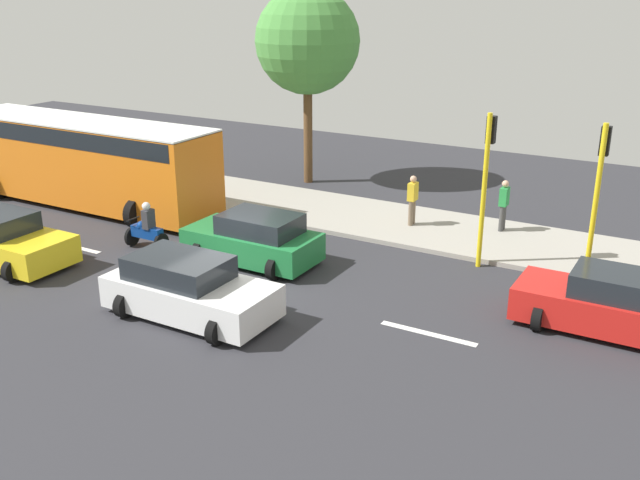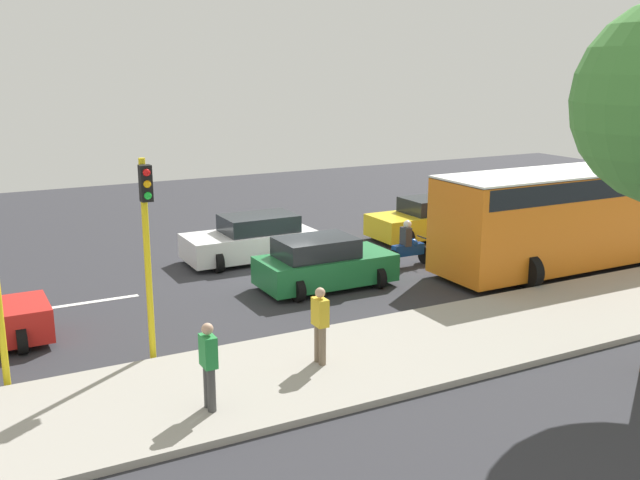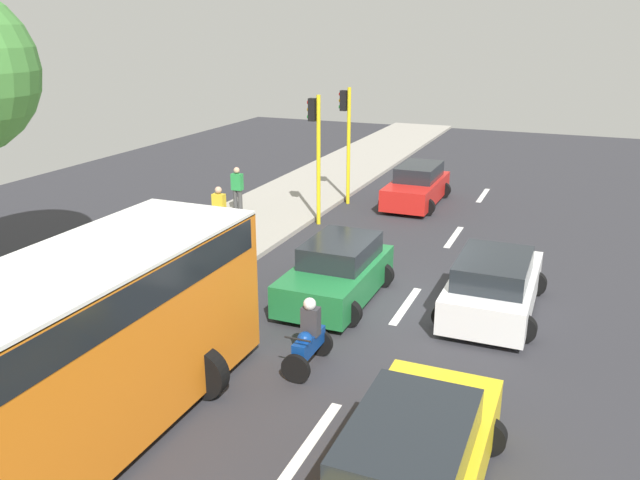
{
  "view_description": "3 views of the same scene",
  "coord_description": "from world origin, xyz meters",
  "px_view_note": "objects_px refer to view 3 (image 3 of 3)",
  "views": [
    {
      "loc": [
        -14.49,
        -11.35,
        7.86
      ],
      "look_at": [
        1.85,
        -1.98,
        1.06
      ],
      "focal_mm": 40.29,
      "sensor_mm": 36.0,
      "label": 1
    },
    {
      "loc": [
        19.7,
        -9.38,
        6.39
      ],
      "look_at": [
        2.21,
        -0.12,
        1.57
      ],
      "focal_mm": 40.55,
      "sensor_mm": 36.0,
      "label": 2
    },
    {
      "loc": [
        -3.69,
        14.5,
        6.69
      ],
      "look_at": [
        2.79,
        -1.09,
        1.05
      ],
      "focal_mm": 36.14,
      "sensor_mm": 36.0,
      "label": 3
    }
  ],
  "objects_px": {
    "traffic_light_corner": "(316,142)",
    "car_red": "(417,186)",
    "car_white": "(493,285)",
    "car_yellow_cab": "(413,461)",
    "traffic_light_midblock": "(346,129)",
    "car_green": "(337,273)",
    "motorcycle": "(309,339)",
    "pedestrian_by_tree": "(237,188)",
    "pedestrian_near_signal": "(219,210)"
  },
  "relations": [
    {
      "from": "car_red",
      "to": "car_white",
      "type": "bearing_deg",
      "value": 114.87
    },
    {
      "from": "car_red",
      "to": "pedestrian_by_tree",
      "type": "relative_size",
      "value": 2.51
    },
    {
      "from": "car_yellow_cab",
      "to": "car_red",
      "type": "distance_m",
      "value": 16.96
    },
    {
      "from": "traffic_light_midblock",
      "to": "car_red",
      "type": "bearing_deg",
      "value": -158.84
    },
    {
      "from": "car_white",
      "to": "car_yellow_cab",
      "type": "bearing_deg",
      "value": 89.21
    },
    {
      "from": "car_green",
      "to": "motorcycle",
      "type": "relative_size",
      "value": 2.59
    },
    {
      "from": "pedestrian_by_tree",
      "to": "pedestrian_near_signal",
      "type": "bearing_deg",
      "value": 108.34
    },
    {
      "from": "car_white",
      "to": "motorcycle",
      "type": "xyz_separation_m",
      "value": [
        3.06,
        4.21,
        -0.07
      ]
    },
    {
      "from": "motorcycle",
      "to": "traffic_light_midblock",
      "type": "bearing_deg",
      "value": -72.92
    },
    {
      "from": "motorcycle",
      "to": "traffic_light_corner",
      "type": "xyz_separation_m",
      "value": [
        3.81,
        -9.41,
        2.29
      ]
    },
    {
      "from": "pedestrian_by_tree",
      "to": "traffic_light_corner",
      "type": "xyz_separation_m",
      "value": [
        -3.02,
        -0.24,
        1.87
      ]
    },
    {
      "from": "car_white",
      "to": "traffic_light_midblock",
      "type": "bearing_deg",
      "value": -50.03
    },
    {
      "from": "car_white",
      "to": "pedestrian_by_tree",
      "type": "distance_m",
      "value": 11.07
    },
    {
      "from": "motorcycle",
      "to": "pedestrian_near_signal",
      "type": "height_order",
      "value": "pedestrian_near_signal"
    },
    {
      "from": "pedestrian_near_signal",
      "to": "traffic_light_corner",
      "type": "relative_size",
      "value": 0.38
    },
    {
      "from": "motorcycle",
      "to": "pedestrian_by_tree",
      "type": "xyz_separation_m",
      "value": [
        6.83,
        -9.17,
        0.42
      ]
    },
    {
      "from": "car_red",
      "to": "pedestrian_by_tree",
      "type": "height_order",
      "value": "pedestrian_by_tree"
    },
    {
      "from": "car_red",
      "to": "traffic_light_corner",
      "type": "relative_size",
      "value": 0.94
    },
    {
      "from": "car_red",
      "to": "motorcycle",
      "type": "bearing_deg",
      "value": 95.15
    },
    {
      "from": "car_red",
      "to": "traffic_light_corner",
      "type": "xyz_separation_m",
      "value": [
        2.6,
        4.01,
        2.22
      ]
    },
    {
      "from": "motorcycle",
      "to": "car_yellow_cab",
      "type": "bearing_deg",
      "value": 134.38
    },
    {
      "from": "car_green",
      "to": "pedestrian_near_signal",
      "type": "height_order",
      "value": "pedestrian_near_signal"
    },
    {
      "from": "car_green",
      "to": "pedestrian_by_tree",
      "type": "relative_size",
      "value": 2.35
    },
    {
      "from": "car_green",
      "to": "car_yellow_cab",
      "type": "distance_m",
      "value": 7.52
    },
    {
      "from": "motorcycle",
      "to": "traffic_light_midblock",
      "type": "xyz_separation_m",
      "value": [
        3.81,
        -12.41,
        2.29
      ]
    },
    {
      "from": "motorcycle",
      "to": "pedestrian_near_signal",
      "type": "relative_size",
      "value": 0.91
    },
    {
      "from": "motorcycle",
      "to": "pedestrian_near_signal",
      "type": "xyz_separation_m",
      "value": [
        5.9,
        -6.37,
        0.42
      ]
    },
    {
      "from": "pedestrian_by_tree",
      "to": "car_white",
      "type": "bearing_deg",
      "value": 153.33
    },
    {
      "from": "car_yellow_cab",
      "to": "pedestrian_near_signal",
      "type": "bearing_deg",
      "value": -46.67
    },
    {
      "from": "car_yellow_cab",
      "to": "motorcycle",
      "type": "bearing_deg",
      "value": -45.62
    },
    {
      "from": "car_green",
      "to": "car_red",
      "type": "xyz_separation_m",
      "value": [
        0.47,
        -9.89,
        -0.0
      ]
    },
    {
      "from": "car_green",
      "to": "car_white",
      "type": "bearing_deg",
      "value": -169.83
    },
    {
      "from": "car_yellow_cab",
      "to": "traffic_light_midblock",
      "type": "xyz_separation_m",
      "value": [
        6.77,
        -15.43,
        2.22
      ]
    },
    {
      "from": "car_yellow_cab",
      "to": "car_white",
      "type": "bearing_deg",
      "value": -90.79
    },
    {
      "from": "pedestrian_by_tree",
      "to": "traffic_light_corner",
      "type": "distance_m",
      "value": 3.56
    },
    {
      "from": "car_white",
      "to": "motorcycle",
      "type": "distance_m",
      "value": 5.2
    },
    {
      "from": "traffic_light_corner",
      "to": "car_yellow_cab",
      "type": "bearing_deg",
      "value": 118.58
    },
    {
      "from": "car_yellow_cab",
      "to": "pedestrian_by_tree",
      "type": "relative_size",
      "value": 2.68
    },
    {
      "from": "car_yellow_cab",
      "to": "car_white",
      "type": "distance_m",
      "value": 7.23
    },
    {
      "from": "car_yellow_cab",
      "to": "car_white",
      "type": "height_order",
      "value": "same"
    },
    {
      "from": "car_green",
      "to": "car_white",
      "type": "relative_size",
      "value": 0.92
    },
    {
      "from": "pedestrian_near_signal",
      "to": "traffic_light_corner",
      "type": "height_order",
      "value": "traffic_light_corner"
    },
    {
      "from": "traffic_light_corner",
      "to": "car_red",
      "type": "bearing_deg",
      "value": -123.04
    },
    {
      "from": "pedestrian_near_signal",
      "to": "traffic_light_corner",
      "type": "xyz_separation_m",
      "value": [
        -2.09,
        -3.04,
        1.87
      ]
    },
    {
      "from": "pedestrian_near_signal",
      "to": "car_green",
      "type": "bearing_deg",
      "value": 151.15
    },
    {
      "from": "car_green",
      "to": "traffic_light_corner",
      "type": "bearing_deg",
      "value": -62.42
    },
    {
      "from": "car_red",
      "to": "traffic_light_midblock",
      "type": "height_order",
      "value": "traffic_light_midblock"
    },
    {
      "from": "motorcycle",
      "to": "traffic_light_corner",
      "type": "distance_m",
      "value": 10.41
    },
    {
      "from": "car_green",
      "to": "pedestrian_near_signal",
      "type": "xyz_separation_m",
      "value": [
        5.16,
        -2.84,
        0.35
      ]
    },
    {
      "from": "car_red",
      "to": "pedestrian_by_tree",
      "type": "xyz_separation_m",
      "value": [
        5.62,
        4.24,
        0.35
      ]
    }
  ]
}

